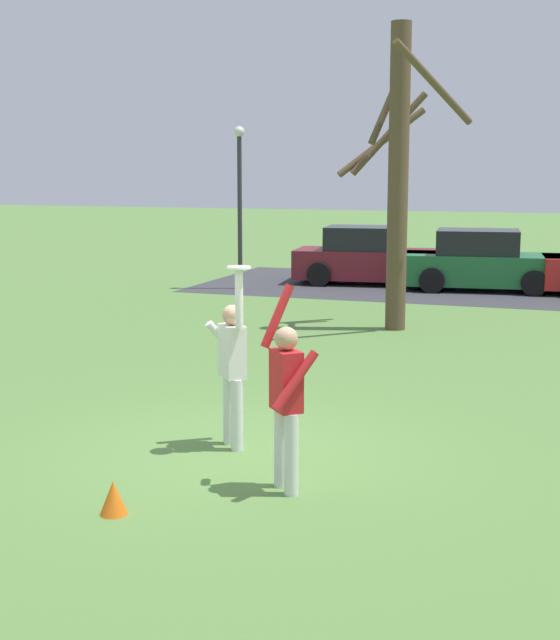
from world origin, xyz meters
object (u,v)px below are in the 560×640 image
Objects in this scene: frisbee_disc at (239,267)px; bare_tree_tall at (398,170)px; person_defender at (286,394)px; parked_car_maroon at (368,258)px; field_cone_orange at (113,498)px; person_catcher at (233,363)px; lamppost_by_lot at (240,191)px; parked_car_green at (481,263)px.

bare_tree_tall is (-0.04, 8.42, 1.05)m from frisbee_disc.
person_defender is 9.69m from bare_tree_tall.
parked_car_maroon is 0.72× the size of bare_tree_tall.
bare_tree_tall reaches higher than field_cone_orange.
person_catcher is 15.28m from parked_car_maroon.
parked_car_maroon is 4.13m from lamppost_by_lot.
parked_car_maroon is 7.62m from bare_tree_tall.
field_cone_orange is at bearing 88.52° from person_defender.
parked_car_maroon is 1.00× the size of parked_car_green.
frisbee_disc reaches higher than person_defender.
field_cone_orange is (-0.26, -2.26, -0.82)m from person_catcher.
person_catcher is 1.54m from person_defender.
person_catcher reaches higher than field_cone_orange.
bare_tree_tall is at bearing -36.52° from person_defender.
field_cone_orange is at bearing -92.03° from bare_tree_tall.
parked_car_green is at bearing 133.97° from person_catcher.
person_catcher is 8.53m from bare_tree_tall.
bare_tree_tall is 10.93m from field_cone_orange.
parked_car_maroon is at bearing 98.48° from frisbee_disc.
frisbee_disc is at bearing -89.70° from bare_tree_tall.
person_catcher is 14.83m from parked_car_green.
bare_tree_tall is at bearing 90.30° from frisbee_disc.
frisbee_disc reaches higher than parked_car_green.
lamppost_by_lot reaches higher than person_catcher.
person_catcher is at bearing -88.84° from parked_car_maroon.
bare_tree_tall reaches higher than person_catcher.
person_defender reaches higher than field_cone_orange.
person_defender is 1.72m from frisbee_disc.
parked_car_maroon is at bearing 167.16° from parked_car_green.
lamppost_by_lot is (-5.20, 4.67, -0.55)m from bare_tree_tall.
person_defender is 1.90m from field_cone_orange.
field_cone_orange is at bearing -101.11° from parked_car_green.
field_cone_orange is at bearing -90.74° from parked_car_maroon.
field_cone_orange is (-1.30, -1.12, -0.82)m from person_defender.
parked_car_green is (0.85, 14.97, -1.37)m from frisbee_disc.
person_catcher is 2.42m from field_cone_orange.
parked_car_green is at bearing 85.75° from field_cone_orange.
field_cone_orange is (-1.27, -17.06, -0.57)m from parked_car_green.
lamppost_by_lot is (-5.09, 12.93, 1.60)m from person_catcher.
lamppost_by_lot is at bearing 107.64° from field_cone_orange.
parked_car_green is (-0.03, 15.94, -0.25)m from person_defender.
lamppost_by_lot reaches higher than parked_car_maroon.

